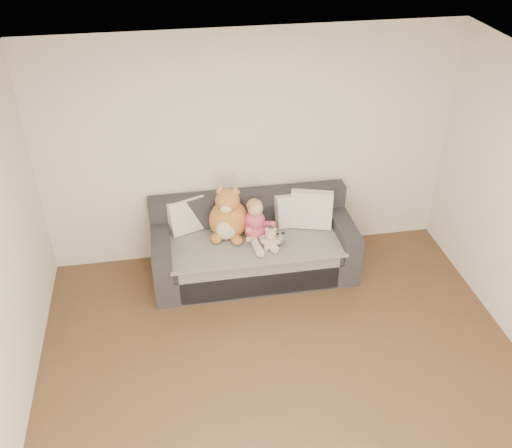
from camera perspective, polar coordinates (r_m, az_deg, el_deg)
The scene contains 10 objects.
room_shell at distance 4.46m, azimuth 3.74°, elevation -4.22°, with size 5.00×5.00×5.00m.
sofa at distance 6.33m, azimuth -0.30°, elevation -2.38°, with size 2.20×0.94×0.85m.
cushion_left at distance 6.27m, azimuth -6.93°, elevation 0.87°, with size 0.45×0.32×0.39m.
cushion_right_back at distance 6.35m, azimuth 3.76°, elevation 1.46°, with size 0.43×0.24×0.38m.
cushion_right_front at distance 6.32m, azimuth 5.55°, elevation 1.46°, with size 0.50×0.33×0.44m.
toddler at distance 6.06m, azimuth 0.03°, elevation -0.00°, with size 0.34×0.50×0.49m.
plush_cat at distance 6.12m, azimuth -2.76°, elevation 0.70°, with size 0.50×0.45×0.65m.
teddy_bear at distance 5.98m, azimuth 1.47°, elevation -1.66°, with size 0.21×0.16×0.27m.
plush_cow at distance 6.07m, azimuth 2.28°, elevation -1.37°, with size 0.15×0.24×0.19m.
sippy_cup at distance 6.02m, azimuth 1.27°, elevation -1.90°, with size 0.11×0.07×0.12m.
Camera 1 is at (-0.89, -2.99, 4.03)m, focal length 40.00 mm.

